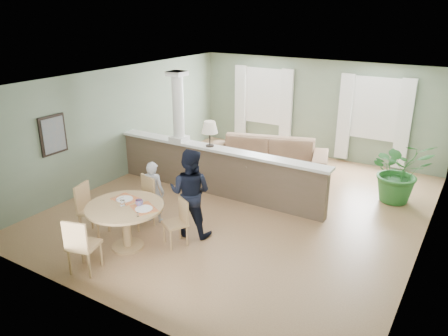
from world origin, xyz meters
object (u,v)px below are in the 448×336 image
Objects in this scene: dining_table at (126,214)px; chair_far_boy at (143,199)px; houseplant at (400,171)px; child_person at (153,192)px; sofa at (266,157)px; man_person at (190,193)px; chair_side at (89,207)px; chair_near at (81,244)px; chair_far_man at (178,220)px.

chair_far_boy reaches higher than dining_table.
child_person is at bearing -138.05° from houseplant.
man_person reaches higher than sofa.
child_person is 0.95m from man_person.
sofa is at bearing -99.46° from man_person.
sofa is 4.76m from chair_side.
chair_side reaches higher than dining_table.
chair_far_boy is at bearing -2.82° from man_person.
chair_near reaches higher than dining_table.
dining_table is 1.35× the size of chair_side.
chair_far_boy is 1.02× the size of chair_near.
child_person is 0.75× the size of man_person.
chair_side is at bearing 19.01° from man_person.
man_person reaches higher than child_person.
man_person reaches higher than dining_table.
chair_side is (-4.58, -4.55, -0.15)m from houseplant.
sofa is at bearing -31.10° from chair_side.
sofa is 3.60m from child_person.
chair_far_boy is (-0.79, -3.74, 0.10)m from sofa.
chair_near is (-3.70, -5.53, -0.17)m from houseplant.
child_person is at bearing -99.91° from chair_near.
houseplant is at bearing 82.08° from chair_far_man.
child_person is (-0.21, 2.01, 0.09)m from chair_near.
dining_table is 1.21m from man_person.
dining_table is (-0.46, -4.56, 0.21)m from sofa.
chair_far_man is at bearing -126.69° from houseplant.
sofa is at bearing 84.27° from dining_table.
sofa is 5.56m from chair_near.
chair_near is at bearing -123.81° from houseplant.
sofa is 2.15× the size of houseplant.
chair_far_man is 0.55m from man_person.
chair_far_boy is 1.05m from man_person.
man_person is (0.20, -3.56, 0.39)m from sofa.
sofa is 3.59m from man_person.
child_person is at bearing -176.85° from chair_far_man.
chair_side is (-1.62, -0.58, 0.08)m from chair_far_man.
houseplant is (3.19, -0.00, 0.26)m from sofa.
dining_table is at bearing -110.84° from chair_far_man.
chair_near is (-0.74, -1.56, 0.06)m from chair_far_man.
man_person is (1.60, 0.99, 0.29)m from chair_side.
chair_far_boy is (-3.99, -3.74, -0.16)m from houseplant.
chair_side is at bearing 42.20° from child_person.
houseplant reaches higher than sofa.
chair_far_boy is at bearing -136.83° from houseplant.
houseplant is 1.04× the size of dining_table.
houseplant is at bearing 59.49° from chair_far_boy.
child_person is (-0.72, -3.52, 0.18)m from sofa.
chair_far_boy is (-0.33, 0.82, -0.11)m from dining_table.
houseplant is at bearing -152.91° from child_person.
houseplant is at bearing -59.31° from chair_side.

